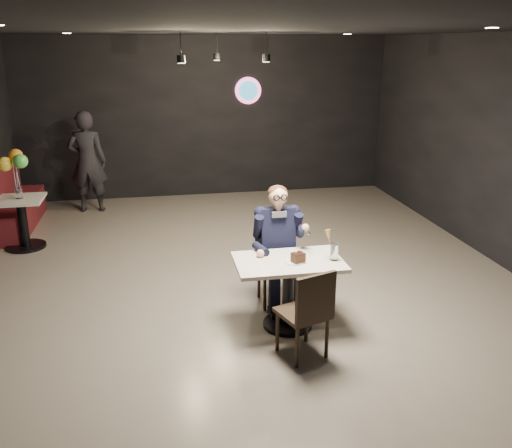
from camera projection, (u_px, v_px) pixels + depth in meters
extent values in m
plane|color=#6D655B|center=(247.00, 289.00, 6.62)|extent=(9.00, 9.00, 0.00)
cube|color=black|center=(222.00, 41.00, 7.57)|extent=(1.40, 1.20, 0.36)
cube|color=beige|center=(288.00, 293.00, 5.65)|extent=(1.10, 0.70, 0.75)
cube|color=black|center=(277.00, 266.00, 6.14)|extent=(0.42, 0.46, 0.92)
cube|color=black|center=(303.00, 311.00, 5.10)|extent=(0.55, 0.57, 0.92)
cube|color=black|center=(277.00, 244.00, 6.06)|extent=(0.60, 0.80, 1.44)
cylinder|color=white|center=(294.00, 261.00, 5.49)|extent=(0.20, 0.20, 0.01)
cube|color=black|center=(298.00, 258.00, 5.45)|extent=(0.15, 0.13, 0.09)
ellipsoid|color=green|center=(302.00, 254.00, 5.45)|extent=(0.06, 0.04, 0.01)
cylinder|color=silver|center=(334.00, 252.00, 5.51)|extent=(0.08, 0.08, 0.18)
cone|color=tan|center=(329.00, 236.00, 5.48)|extent=(0.09, 0.09, 0.14)
cube|color=#4B1018|center=(16.00, 198.00, 8.69)|extent=(0.50, 1.99, 1.00)
cube|color=beige|center=(23.00, 222.00, 7.85)|extent=(0.64, 0.64, 0.80)
cylinder|color=silver|center=(19.00, 193.00, 7.71)|extent=(0.10, 0.10, 0.15)
cube|color=yellow|center=(15.00, 168.00, 7.59)|extent=(0.36, 0.36, 0.60)
imported|color=black|center=(88.00, 162.00, 9.46)|extent=(0.68, 0.47, 1.78)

